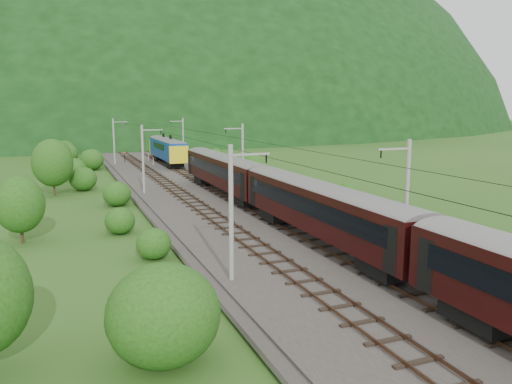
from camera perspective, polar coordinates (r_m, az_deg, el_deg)
name	(u,v)px	position (r m, az deg, el deg)	size (l,w,h in m)	color
ground	(324,272)	(32.53, 7.73, -9.02)	(600.00, 600.00, 0.00)	#2A4F18
railbed	(264,233)	(41.12, 0.90, -4.70)	(14.00, 220.00, 0.30)	#38332D
track_left	(236,233)	(40.24, -2.27, -4.71)	(2.40, 220.00, 0.27)	brown
track_right	(290,228)	(42.01, 3.94, -4.10)	(2.40, 220.00, 0.27)	brown
catenary_left	(144,158)	(59.78, -12.72, 3.85)	(2.54, 192.28, 8.00)	gray
catenary_right	(242,154)	(62.82, -1.60, 4.36)	(2.54, 192.28, 8.00)	gray
overhead_wires	(264,148)	(39.95, 0.93, 4.99)	(4.83, 198.00, 0.03)	black
mountain_main	(88,126)	(287.37, -18.67, 7.21)	(504.00, 360.00, 244.00)	black
train	(434,240)	(27.33, 19.63, -5.24)	(3.07, 145.54, 5.35)	black
hazard_post_near	(153,161)	(88.59, -11.66, 3.45)	(0.14, 0.14, 1.31)	red
hazard_post_far	(148,157)	(96.13, -12.19, 3.94)	(0.15, 0.15, 1.41)	red
signal	(125,156)	(94.24, -14.78, 3.98)	(0.21, 0.21, 1.90)	black
vegetation_left	(70,192)	(50.21, -20.51, -0.05)	(12.05, 146.14, 6.69)	#214311
vegetation_right	(401,212)	(44.70, 16.22, -2.24)	(7.23, 104.88, 3.24)	#214311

